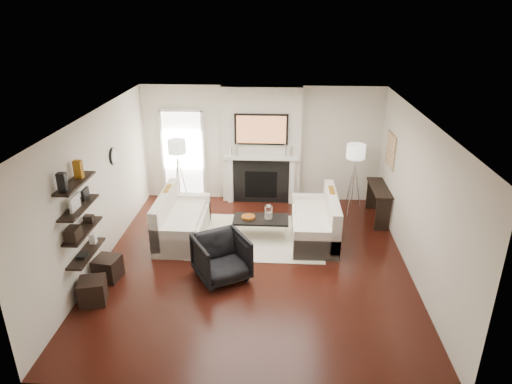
# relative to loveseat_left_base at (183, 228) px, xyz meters

# --- Properties ---
(room_envelope) EXTENTS (6.00, 6.00, 6.00)m
(room_envelope) POSITION_rel_loveseat_left_base_xyz_m (1.49, -0.91, 1.14)
(room_envelope) COLOR black
(room_envelope) RESTS_ON ground
(chimney_breast) EXTENTS (1.80, 0.25, 2.70)m
(chimney_breast) POSITION_rel_loveseat_left_base_xyz_m (1.49, 1.96, 1.14)
(chimney_breast) COLOR silver
(chimney_breast) RESTS_ON floor
(fireplace_surround) EXTENTS (1.30, 0.02, 1.04)m
(fireplace_surround) POSITION_rel_loveseat_left_base_xyz_m (1.49, 1.83, 0.31)
(fireplace_surround) COLOR black
(fireplace_surround) RESTS_ON floor
(firebox) EXTENTS (0.75, 0.02, 0.65)m
(firebox) POSITION_rel_loveseat_left_base_xyz_m (1.49, 1.82, 0.24)
(firebox) COLOR black
(firebox) RESTS_ON floor
(mantel_pilaster_l) EXTENTS (0.12, 0.08, 1.10)m
(mantel_pilaster_l) POSITION_rel_loveseat_left_base_xyz_m (0.77, 1.80, 0.34)
(mantel_pilaster_l) COLOR white
(mantel_pilaster_l) RESTS_ON floor
(mantel_pilaster_r) EXTENTS (0.12, 0.08, 1.10)m
(mantel_pilaster_r) POSITION_rel_loveseat_left_base_xyz_m (2.21, 1.80, 0.34)
(mantel_pilaster_r) COLOR white
(mantel_pilaster_r) RESTS_ON floor
(mantel_shelf) EXTENTS (1.70, 0.18, 0.07)m
(mantel_shelf) POSITION_rel_loveseat_left_base_xyz_m (1.49, 1.78, 0.91)
(mantel_shelf) COLOR white
(mantel_shelf) RESTS_ON chimney_breast
(tv_body) EXTENTS (1.20, 0.06, 0.70)m
(tv_body) POSITION_rel_loveseat_left_base_xyz_m (1.49, 1.80, 1.57)
(tv_body) COLOR black
(tv_body) RESTS_ON chimney_breast
(tv_screen) EXTENTS (1.10, 0.00, 0.62)m
(tv_screen) POSITION_rel_loveseat_left_base_xyz_m (1.49, 1.77, 1.57)
(tv_screen) COLOR #BF723F
(tv_screen) RESTS_ON tv_body
(candlestick_l_tall) EXTENTS (0.04, 0.04, 0.30)m
(candlestick_l_tall) POSITION_rel_loveseat_left_base_xyz_m (0.94, 1.79, 1.09)
(candlestick_l_tall) COLOR silver
(candlestick_l_tall) RESTS_ON mantel_shelf
(candlestick_l_short) EXTENTS (0.04, 0.04, 0.24)m
(candlestick_l_short) POSITION_rel_loveseat_left_base_xyz_m (0.81, 1.79, 1.06)
(candlestick_l_short) COLOR silver
(candlestick_l_short) RESTS_ON mantel_shelf
(candlestick_r_tall) EXTENTS (0.04, 0.04, 0.30)m
(candlestick_r_tall) POSITION_rel_loveseat_left_base_xyz_m (2.04, 1.79, 1.09)
(candlestick_r_tall) COLOR silver
(candlestick_r_tall) RESTS_ON mantel_shelf
(candlestick_r_short) EXTENTS (0.04, 0.04, 0.24)m
(candlestick_r_short) POSITION_rel_loveseat_left_base_xyz_m (2.17, 1.79, 1.06)
(candlestick_r_short) COLOR silver
(candlestick_r_short) RESTS_ON mantel_shelf
(hallway_panel) EXTENTS (0.90, 0.02, 2.10)m
(hallway_panel) POSITION_rel_loveseat_left_base_xyz_m (-0.36, 2.07, 0.84)
(hallway_panel) COLOR white
(hallway_panel) RESTS_ON floor
(door_trim_l) EXTENTS (0.06, 0.06, 2.16)m
(door_trim_l) POSITION_rel_loveseat_left_base_xyz_m (-0.84, 2.05, 0.84)
(door_trim_l) COLOR white
(door_trim_l) RESTS_ON floor
(door_trim_r) EXTENTS (0.06, 0.06, 2.16)m
(door_trim_r) POSITION_rel_loveseat_left_base_xyz_m (0.12, 2.05, 0.84)
(door_trim_r) COLOR white
(door_trim_r) RESTS_ON floor
(door_trim_top) EXTENTS (1.02, 0.06, 0.06)m
(door_trim_top) POSITION_rel_loveseat_left_base_xyz_m (-0.36, 2.05, 1.92)
(door_trim_top) COLOR white
(door_trim_top) RESTS_ON wall_back
(rug) EXTENTS (2.60, 2.00, 0.01)m
(rug) POSITION_rel_loveseat_left_base_xyz_m (1.49, 0.08, -0.20)
(rug) COLOR beige
(rug) RESTS_ON floor
(loveseat_left_base) EXTENTS (0.85, 1.80, 0.42)m
(loveseat_left_base) POSITION_rel_loveseat_left_base_xyz_m (0.00, 0.00, 0.00)
(loveseat_left_base) COLOR silver
(loveseat_left_base) RESTS_ON floor
(loveseat_left_back) EXTENTS (0.18, 1.80, 0.80)m
(loveseat_left_back) POSITION_rel_loveseat_left_base_xyz_m (-0.33, 0.00, 0.32)
(loveseat_left_back) COLOR silver
(loveseat_left_back) RESTS_ON floor
(loveseat_left_arm_n) EXTENTS (0.85, 0.18, 0.60)m
(loveseat_left_arm_n) POSITION_rel_loveseat_left_base_xyz_m (0.00, -0.81, 0.09)
(loveseat_left_arm_n) COLOR silver
(loveseat_left_arm_n) RESTS_ON floor
(loveseat_left_arm_s) EXTENTS (0.85, 0.18, 0.60)m
(loveseat_left_arm_s) POSITION_rel_loveseat_left_base_xyz_m (0.00, 0.81, 0.09)
(loveseat_left_arm_s) COLOR silver
(loveseat_left_arm_s) RESTS_ON floor
(loveseat_left_cushion) EXTENTS (0.63, 1.44, 0.10)m
(loveseat_left_cushion) POSITION_rel_loveseat_left_base_xyz_m (0.05, 0.00, 0.26)
(loveseat_left_cushion) COLOR silver
(loveseat_left_cushion) RESTS_ON loveseat_left_base
(pillow_left_orange) EXTENTS (0.10, 0.42, 0.42)m
(pillow_left_orange) POSITION_rel_loveseat_left_base_xyz_m (-0.33, 0.30, 0.52)
(pillow_left_orange) COLOR #8D5811
(pillow_left_orange) RESTS_ON loveseat_left_cushion
(pillow_left_charcoal) EXTENTS (0.10, 0.40, 0.40)m
(pillow_left_charcoal) POSITION_rel_loveseat_left_base_xyz_m (-0.33, -0.30, 0.51)
(pillow_left_charcoal) COLOR black
(pillow_left_charcoal) RESTS_ON loveseat_left_cushion
(loveseat_right_base) EXTENTS (0.85, 1.80, 0.42)m
(loveseat_right_base) POSITION_rel_loveseat_left_base_xyz_m (2.62, 0.10, 0.00)
(loveseat_right_base) COLOR silver
(loveseat_right_base) RESTS_ON floor
(loveseat_right_back) EXTENTS (0.18, 1.80, 0.80)m
(loveseat_right_back) POSITION_rel_loveseat_left_base_xyz_m (2.96, 0.10, 0.32)
(loveseat_right_back) COLOR silver
(loveseat_right_back) RESTS_ON floor
(loveseat_right_arm_n) EXTENTS (0.85, 0.18, 0.60)m
(loveseat_right_arm_n) POSITION_rel_loveseat_left_base_xyz_m (2.62, -0.71, 0.09)
(loveseat_right_arm_n) COLOR silver
(loveseat_right_arm_n) RESTS_ON floor
(loveseat_right_arm_s) EXTENTS (0.85, 0.18, 0.60)m
(loveseat_right_arm_s) POSITION_rel_loveseat_left_base_xyz_m (2.62, 0.91, 0.09)
(loveseat_right_arm_s) COLOR silver
(loveseat_right_arm_s) RESTS_ON floor
(loveseat_right_cushion) EXTENTS (0.63, 1.44, 0.10)m
(loveseat_right_cushion) POSITION_rel_loveseat_left_base_xyz_m (2.57, 0.10, 0.26)
(loveseat_right_cushion) COLOR silver
(loveseat_right_cushion) RESTS_ON loveseat_right_base
(pillow_right_orange) EXTENTS (0.10, 0.42, 0.42)m
(pillow_right_orange) POSITION_rel_loveseat_left_base_xyz_m (2.96, 0.40, 0.52)
(pillow_right_orange) COLOR #8D5811
(pillow_right_orange) RESTS_ON loveseat_right_cushion
(pillow_right_charcoal) EXTENTS (0.10, 0.40, 0.40)m
(pillow_right_charcoal) POSITION_rel_loveseat_left_base_xyz_m (2.96, -0.20, 0.51)
(pillow_right_charcoal) COLOR black
(pillow_right_charcoal) RESTS_ON loveseat_right_cushion
(coffee_table) EXTENTS (1.10, 0.55, 0.04)m
(coffee_table) POSITION_rel_loveseat_left_base_xyz_m (1.56, 0.07, 0.19)
(coffee_table) COLOR black
(coffee_table) RESTS_ON floor
(coffee_leg_nw) EXTENTS (0.02, 0.02, 0.38)m
(coffee_leg_nw) POSITION_rel_loveseat_left_base_xyz_m (1.06, -0.15, -0.02)
(coffee_leg_nw) COLOR silver
(coffee_leg_nw) RESTS_ON floor
(coffee_leg_ne) EXTENTS (0.02, 0.02, 0.38)m
(coffee_leg_ne) POSITION_rel_loveseat_left_base_xyz_m (2.06, -0.15, -0.02)
(coffee_leg_ne) COLOR silver
(coffee_leg_ne) RESTS_ON floor
(coffee_leg_sw) EXTENTS (0.02, 0.02, 0.38)m
(coffee_leg_sw) POSITION_rel_loveseat_left_base_xyz_m (1.06, 0.29, -0.02)
(coffee_leg_sw) COLOR silver
(coffee_leg_sw) RESTS_ON floor
(coffee_leg_se) EXTENTS (0.02, 0.02, 0.38)m
(coffee_leg_se) POSITION_rel_loveseat_left_base_xyz_m (2.06, 0.29, -0.02)
(coffee_leg_se) COLOR silver
(coffee_leg_se) RESTS_ON floor
(hurricane_glass) EXTENTS (0.16, 0.16, 0.27)m
(hurricane_glass) POSITION_rel_loveseat_left_base_xyz_m (1.71, 0.07, 0.35)
(hurricane_glass) COLOR white
(hurricane_glass) RESTS_ON coffee_table
(hurricane_candle) EXTENTS (0.10, 0.10, 0.15)m
(hurricane_candle) POSITION_rel_loveseat_left_base_xyz_m (1.71, 0.07, 0.29)
(hurricane_candle) COLOR white
(hurricane_candle) RESTS_ON coffee_table
(copper_bowl) EXTENTS (0.28, 0.28, 0.05)m
(copper_bowl) POSITION_rel_loveseat_left_base_xyz_m (1.31, 0.07, 0.24)
(copper_bowl) COLOR #B05C1D
(copper_bowl) RESTS_ON coffee_table
(armchair) EXTENTS (1.10, 1.08, 0.85)m
(armchair) POSITION_rel_loveseat_left_base_xyz_m (0.96, -1.41, 0.21)
(armchair) COLOR black
(armchair) RESTS_ON floor
(lamp_left_post) EXTENTS (0.02, 0.02, 1.20)m
(lamp_left_post) POSITION_rel_loveseat_left_base_xyz_m (-0.36, 1.47, 0.39)
(lamp_left_post) COLOR silver
(lamp_left_post) RESTS_ON floor
(lamp_left_shade) EXTENTS (0.40, 0.40, 0.30)m
(lamp_left_shade) POSITION_rel_loveseat_left_base_xyz_m (-0.36, 1.47, 1.24)
(lamp_left_shade) COLOR white
(lamp_left_shade) RESTS_ON lamp_left_post
(lamp_left_leg_a) EXTENTS (0.25, 0.02, 1.23)m
(lamp_left_leg_a) POSITION_rel_loveseat_left_base_xyz_m (-0.25, 1.47, 0.39)
(lamp_left_leg_a) COLOR silver
(lamp_left_leg_a) RESTS_ON floor
(lamp_left_leg_b) EXTENTS (0.14, 0.22, 1.23)m
(lamp_left_leg_b) POSITION_rel_loveseat_left_base_xyz_m (-0.42, 1.56, 0.39)
(lamp_left_leg_b) COLOR silver
(lamp_left_leg_b) RESTS_ON floor
(lamp_left_leg_c) EXTENTS (0.14, 0.22, 1.23)m
(lamp_left_leg_c) POSITION_rel_loveseat_left_base_xyz_m (-0.42, 1.37, 0.39)
(lamp_left_leg_c) COLOR silver
(lamp_left_leg_c) RESTS_ON floor
(lamp_right_post) EXTENTS (0.02, 0.02, 1.20)m
(lamp_right_post) POSITION_rel_loveseat_left_base_xyz_m (3.54, 1.34, 0.39)
(lamp_right_post) COLOR silver
(lamp_right_post) RESTS_ON floor
(lamp_right_shade) EXTENTS (0.40, 0.40, 0.30)m
(lamp_right_shade) POSITION_rel_loveseat_left_base_xyz_m (3.54, 1.34, 1.24)
(lamp_right_shade) COLOR white
(lamp_right_shade) RESTS_ON lamp_right_post
(lamp_right_leg_a) EXTENTS (0.25, 0.02, 1.23)m
(lamp_right_leg_a) POSITION_rel_loveseat_left_base_xyz_m (3.65, 1.34, 0.39)
(lamp_right_leg_a) COLOR silver
(lamp_right_leg_a) RESTS_ON floor
(lamp_right_leg_b) EXTENTS (0.14, 0.22, 1.23)m
(lamp_right_leg_b) POSITION_rel_loveseat_left_base_xyz_m (3.48, 1.43, 0.39)
(lamp_right_leg_b) COLOR silver
(lamp_right_leg_b) RESTS_ON floor
(lamp_right_leg_c) EXTENTS (0.14, 0.22, 1.23)m
(lamp_right_leg_c) POSITION_rel_loveseat_left_base_xyz_m (3.48, 1.24, 0.39)
(lamp_right_leg_c) COLOR silver
(lamp_right_leg_c) RESTS_ON floor
(console_top) EXTENTS (0.35, 1.20, 0.04)m
(console_top) POSITION_rel_loveseat_left_base_xyz_m (4.06, 1.06, 0.52)
(console_top) COLOR black
(console_top) RESTS_ON floor
(console_leg_n) EXTENTS (0.30, 0.04, 0.71)m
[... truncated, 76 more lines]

